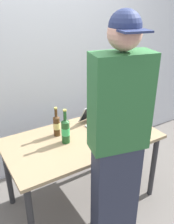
# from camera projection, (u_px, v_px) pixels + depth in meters

# --- Properties ---
(ground_plane) EXTENTS (8.00, 8.00, 0.00)m
(ground_plane) POSITION_uv_depth(u_px,v_px,m) (83.00, 198.00, 2.64)
(ground_plane) COLOR slate
(ground_plane) RESTS_ON ground
(desk) EXTENTS (1.42, 0.77, 0.75)m
(desk) POSITION_uv_depth(u_px,v_px,m) (82.00, 146.00, 2.36)
(desk) COLOR #9E8460
(desk) RESTS_ON ground
(laptop) EXTENTS (0.37, 0.39, 0.19)m
(laptop) POSITION_uv_depth(u_px,v_px,m) (100.00, 120.00, 2.55)
(laptop) COLOR #B7BABC
(laptop) RESTS_ON desk
(beer_bottle_brown) EXTENTS (0.08, 0.08, 0.32)m
(beer_bottle_brown) POSITION_uv_depth(u_px,v_px,m) (66.00, 130.00, 2.20)
(beer_bottle_brown) COLOR #1E5123
(beer_bottle_brown) RESTS_ON desk
(beer_bottle_amber) EXTENTS (0.06, 0.06, 0.29)m
(beer_bottle_amber) POSITION_uv_depth(u_px,v_px,m) (57.00, 125.00, 2.31)
(beer_bottle_amber) COLOR #472B14
(beer_bottle_amber) RESTS_ON desk
(person_figure) EXTENTS (0.44, 0.33, 1.89)m
(person_figure) POSITION_uv_depth(u_px,v_px,m) (118.00, 144.00, 1.79)
(person_figure) COLOR #2D3347
(person_figure) RESTS_ON ground
(back_wall) EXTENTS (6.00, 0.10, 2.60)m
(back_wall) POSITION_uv_depth(u_px,v_px,m) (44.00, 61.00, 2.69)
(back_wall) COLOR silver
(back_wall) RESTS_ON ground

